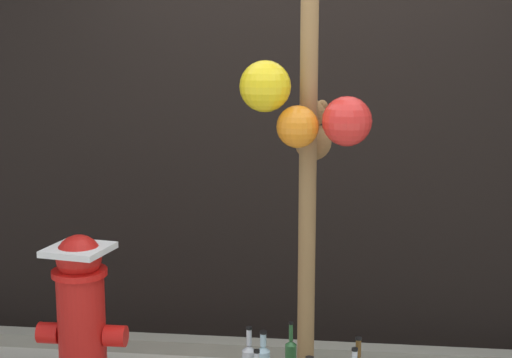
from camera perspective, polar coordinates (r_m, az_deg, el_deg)
building_wall at (r=4.35m, az=4.00°, el=12.37°), size 10.00×0.21×3.83m
curb_strip at (r=4.35m, az=3.43°, el=-12.95°), size 8.00×0.12×0.08m
memorial_post at (r=3.29m, az=3.93°, el=9.44°), size 0.57×0.43×2.97m
fire_hydrant at (r=3.76m, az=-13.19°, el=-10.25°), size 0.44×0.32×0.86m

